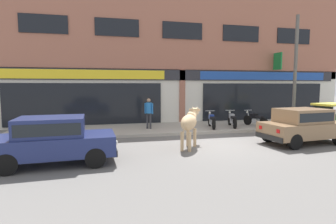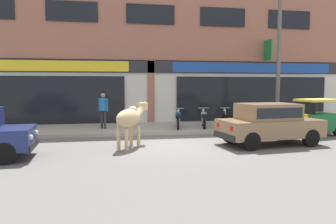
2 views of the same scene
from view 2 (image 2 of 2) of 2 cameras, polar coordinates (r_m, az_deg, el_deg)
ground_plane at (r=11.65m, az=0.84°, el=-5.68°), size 90.00×90.00×0.00m
sidewalk at (r=15.57m, az=-2.09°, el=-2.77°), size 19.00×3.69×0.14m
shop_building at (r=17.70m, az=-3.15°, el=12.74°), size 23.00×1.40×9.56m
cow at (r=10.95m, az=-6.62°, el=-1.06°), size 1.35×1.91×1.61m
car_0 at (r=12.01m, az=17.14°, el=-1.65°), size 3.73×1.97×1.46m
auto_rickshaw at (r=15.00m, az=24.18°, el=-1.21°), size 2.11×1.47×1.52m
motorcycle_0 at (r=14.91m, az=1.78°, el=-1.34°), size 0.66×1.79×0.88m
motorcycle_1 at (r=15.25m, az=6.24°, el=-1.23°), size 0.69×1.78×0.88m
motorcycle_2 at (r=15.53m, az=11.10°, el=-1.18°), size 0.62×1.79×0.88m
pedestrian at (r=14.99m, az=-11.21°, el=0.90°), size 0.42×0.33×1.60m
utility_pole at (r=15.74m, az=18.69°, el=8.26°), size 0.18×0.18×6.00m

